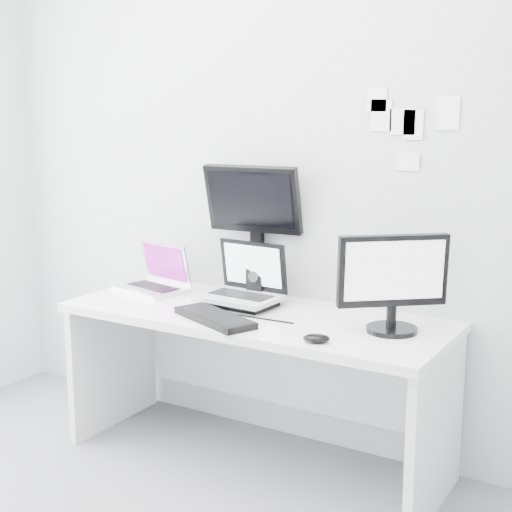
{
  "coord_description": "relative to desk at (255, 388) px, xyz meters",
  "views": [
    {
      "loc": [
        1.71,
        -1.57,
        1.64
      ],
      "look_at": [
        0.02,
        1.23,
        1.0
      ],
      "focal_mm": 52.3,
      "sensor_mm": 36.0,
      "label": 1
    }
  ],
  "objects": [
    {
      "name": "wall_note_0",
      "position": [
        0.45,
        0.34,
        1.26
      ],
      "size": [
        0.1,
        0.0,
        0.14
      ],
      "primitive_type": "cube",
      "color": "white",
      "rests_on": "back_wall"
    },
    {
      "name": "keyboard",
      "position": [
        -0.08,
        -0.21,
        0.38
      ],
      "size": [
        0.47,
        0.31,
        0.03
      ],
      "primitive_type": "cube",
      "rotation": [
        0.0,
        0.0,
        -0.4
      ],
      "color": "black",
      "rests_on": "desk"
    },
    {
      "name": "back_wall",
      "position": [
        0.0,
        0.35,
        0.99
      ],
      "size": [
        3.6,
        0.0,
        3.6
      ],
      "primitive_type": "plane",
      "rotation": [
        1.57,
        0.0,
        0.0
      ],
      "color": "#BABCBE",
      "rests_on": "ground"
    },
    {
      "name": "wall_note_1",
      "position": [
        0.6,
        0.34,
        1.22
      ],
      "size": [
        0.09,
        0.0,
        0.13
      ],
      "primitive_type": "cube",
      "color": "white",
      "rests_on": "back_wall"
    },
    {
      "name": "wall_note_5",
      "position": [
        0.43,
        0.34,
        1.32
      ],
      "size": [
        0.09,
        0.0,
        0.11
      ],
      "primitive_type": "cube",
      "color": "white",
      "rests_on": "back_wall"
    },
    {
      "name": "speaker",
      "position": [
        -0.11,
        0.22,
        0.45
      ],
      "size": [
        0.11,
        0.11,
        0.17
      ],
      "primitive_type": "cube",
      "rotation": [
        0.0,
        0.0,
        -0.41
      ],
      "color": "black",
      "rests_on": "desk"
    },
    {
      "name": "desk",
      "position": [
        0.0,
        0.0,
        0.0
      ],
      "size": [
        1.8,
        0.7,
        0.73
      ],
      "primitive_type": "cube",
      "color": "white",
      "rests_on": "ground"
    },
    {
      "name": "macbook",
      "position": [
        -0.67,
        0.08,
        0.5
      ],
      "size": [
        0.4,
        0.33,
        0.26
      ],
      "primitive_type": "cube",
      "rotation": [
        0.0,
        0.0,
        -0.21
      ],
      "color": "silver",
      "rests_on": "desk"
    },
    {
      "name": "wall_note_4",
      "position": [
        0.55,
        0.34,
        1.23
      ],
      "size": [
        0.12,
        0.0,
        0.11
      ],
      "primitive_type": "cube",
      "color": "white",
      "rests_on": "back_wall"
    },
    {
      "name": "dell_laptop",
      "position": [
        -0.12,
        0.06,
        0.52
      ],
      "size": [
        0.38,
        0.31,
        0.31
      ],
      "primitive_type": "cube",
      "rotation": [
        0.0,
        0.0,
        -0.06
      ],
      "color": "#AFB2B8",
      "rests_on": "desk"
    },
    {
      "name": "wall_note_2",
      "position": [
        0.75,
        0.34,
        1.26
      ],
      "size": [
        0.1,
        0.0,
        0.14
      ],
      "primitive_type": "cube",
      "color": "white",
      "rests_on": "back_wall"
    },
    {
      "name": "samsung_monitor",
      "position": [
        0.65,
        0.04,
        0.58
      ],
      "size": [
        0.49,
        0.46,
        0.43
      ],
      "primitive_type": "cube",
      "rotation": [
        0.0,
        0.0,
        0.7
      ],
      "color": "black",
      "rests_on": "desk"
    },
    {
      "name": "wall_note_3",
      "position": [
        0.58,
        0.34,
        1.05
      ],
      "size": [
        0.11,
        0.0,
        0.08
      ],
      "primitive_type": "cube",
      "color": "white",
      "rests_on": "back_wall"
    },
    {
      "name": "mouse",
      "position": [
        0.45,
        -0.26,
        0.38
      ],
      "size": [
        0.13,
        0.11,
        0.04
      ],
      "primitive_type": "ellipsoid",
      "rotation": [
        0.0,
        0.0,
        0.43
      ],
      "color": "black",
      "rests_on": "desk"
    },
    {
      "name": "rear_monitor",
      "position": [
        -0.18,
        0.29,
        0.7
      ],
      "size": [
        0.51,
        0.22,
        0.67
      ],
      "primitive_type": "cube",
      "rotation": [
        0.0,
        0.0,
        0.08
      ],
      "color": "black",
      "rests_on": "desk"
    }
  ]
}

